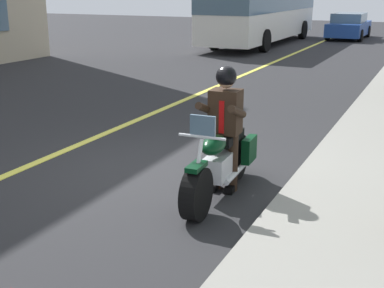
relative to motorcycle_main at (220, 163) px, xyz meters
The scene contains 6 objects.
ground_plane 1.31m from the motorcycle_main, 105.87° to the right, with size 80.00×80.00×0.00m, color #28282B.
lane_center_stripe 3.23m from the motorcycle_main, 96.03° to the right, with size 60.00×0.16×0.01m, color #E5DB4C.
motorcycle_main is the anchor object (origin of this frame).
rider_main 0.61m from the motorcycle_main, behind, with size 0.64×0.57×1.74m.
bus_near 20.02m from the motorcycle_main, 163.34° to the right, with size 11.05×2.70×3.30m.
car_silver 24.04m from the motorcycle_main, behind, with size 4.60×1.92×1.40m.
Camera 1 is at (6.37, 3.67, 2.71)m, focal length 47.80 mm.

